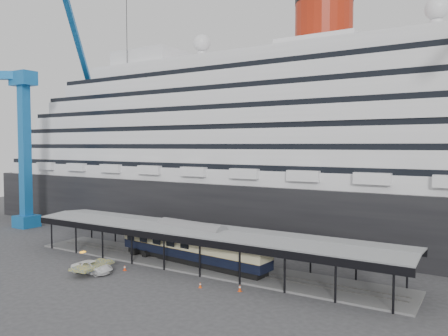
{
  "coord_description": "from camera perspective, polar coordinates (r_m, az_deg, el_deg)",
  "views": [
    {
      "loc": [
        33.82,
        -43.68,
        16.57
      ],
      "look_at": [
        2.11,
        8.0,
        13.39
      ],
      "focal_mm": 35.0,
      "sensor_mm": 36.0,
      "label": 1
    }
  ],
  "objects": [
    {
      "name": "cruise_ship",
      "position": [
        82.89,
        7.5,
        4.2
      ],
      "size": [
        130.0,
        30.0,
        43.9
      ],
      "color": "black",
      "rests_on": "ground"
    },
    {
      "name": "traffic_cone_right",
      "position": [
        51.27,
        2.08,
        -15.38
      ],
      "size": [
        0.49,
        0.49,
        0.83
      ],
      "rotation": [
        0.0,
        0.0,
        -0.16
      ],
      "color": "#CF3C0B",
      "rests_on": "ground"
    },
    {
      "name": "traffic_cone_mid",
      "position": [
        52.55,
        -3.12,
        -15.0
      ],
      "size": [
        0.42,
        0.42,
        0.69
      ],
      "rotation": [
        0.0,
        0.0,
        0.21
      ],
      "color": "#E9480C",
      "rests_on": "ground"
    },
    {
      "name": "platform_canopy",
      "position": [
        60.95,
        -3.22,
        -10.49
      ],
      "size": [
        56.0,
        9.18,
        5.3
      ],
      "color": "slate",
      "rests_on": "ground"
    },
    {
      "name": "ground",
      "position": [
        57.67,
        -6.13,
        -13.72
      ],
      "size": [
        200.0,
        200.0,
        0.0
      ],
      "primitive_type": "plane",
      "color": "#363638",
      "rests_on": "ground"
    },
    {
      "name": "crane_blue",
      "position": [
        95.87,
        -24.02,
        4.76
      ],
      "size": [
        22.63,
        19.19,
        47.6
      ],
      "color": "#1764AE",
      "rests_on": "ground"
    },
    {
      "name": "port_truck",
      "position": [
        60.43,
        -16.79,
        -12.29
      ],
      "size": [
        5.8,
        3.15,
        1.55
      ],
      "primitive_type": "imported",
      "rotation": [
        0.0,
        0.0,
        1.68
      ],
      "color": "white",
      "rests_on": "ground"
    },
    {
      "name": "traffic_cone_left",
      "position": [
        60.57,
        -12.84,
        -12.58
      ],
      "size": [
        0.49,
        0.49,
        0.76
      ],
      "rotation": [
        0.0,
        0.0,
        -0.3
      ],
      "color": "#F1380D",
      "rests_on": "ground"
    },
    {
      "name": "pullman_carriage",
      "position": [
        61.59,
        -4.28,
        -9.82
      ],
      "size": [
        24.87,
        5.8,
        24.22
      ],
      "rotation": [
        0.0,
        0.0,
        -0.11
      ],
      "color": "black",
      "rests_on": "ground"
    }
  ]
}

